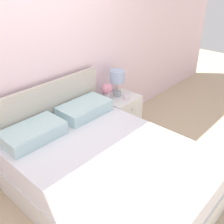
% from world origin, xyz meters
% --- Properties ---
extents(ground_plane, '(12.00, 12.00, 0.00)m').
position_xyz_m(ground_plane, '(0.00, 0.00, 0.00)').
color(ground_plane, '#CCB28E').
extents(wall_back, '(8.00, 0.06, 2.60)m').
position_xyz_m(wall_back, '(0.00, 0.07, 1.30)').
color(wall_back, silver).
rests_on(wall_back, ground_plane).
extents(bed, '(1.50, 1.95, 1.00)m').
position_xyz_m(bed, '(0.00, -0.91, 0.30)').
color(bed, white).
rests_on(bed, ground_plane).
extents(nightstand, '(0.51, 0.43, 0.53)m').
position_xyz_m(nightstand, '(1.05, -0.22, 0.26)').
color(nightstand, white).
rests_on(nightstand, ground_plane).
extents(table_lamp, '(0.21, 0.21, 0.37)m').
position_xyz_m(table_lamp, '(1.05, -0.16, 0.79)').
color(table_lamp, '#A8B2BC').
rests_on(table_lamp, nightstand).
extents(flower_vase, '(0.14, 0.14, 0.24)m').
position_xyz_m(flower_vase, '(0.85, -0.15, 0.68)').
color(flower_vase, silver).
rests_on(flower_vase, nightstand).
extents(teacup, '(0.12, 0.12, 0.06)m').
position_xyz_m(teacup, '(1.06, -0.32, 0.55)').
color(teacup, white).
rests_on(teacup, nightstand).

